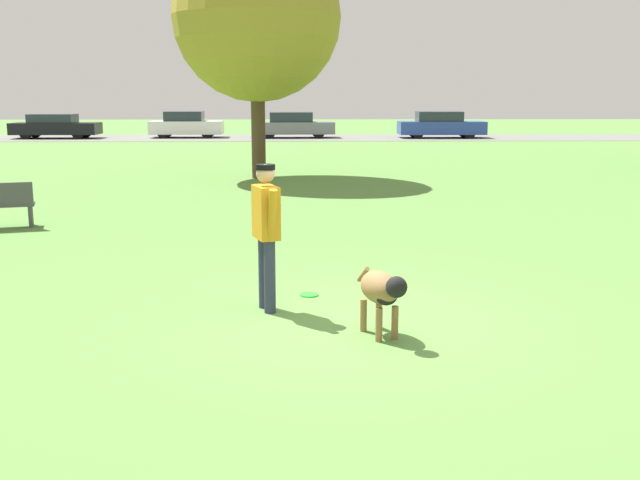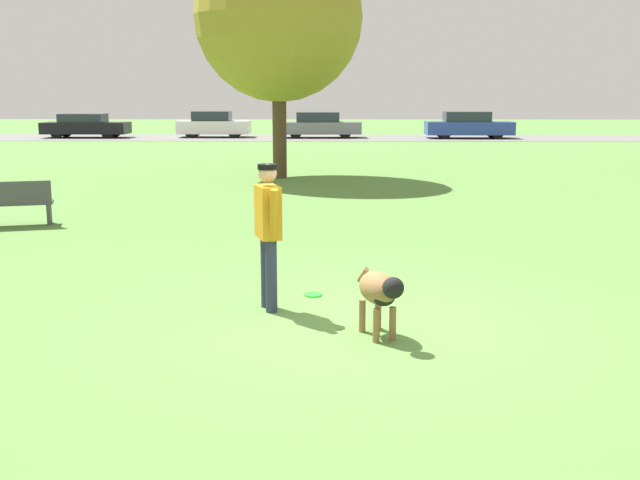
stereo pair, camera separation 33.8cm
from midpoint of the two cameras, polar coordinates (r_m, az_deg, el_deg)
The scene contains 10 objects.
ground_plane at distance 8.09m, azimuth 1.54°, elevation -6.30°, with size 120.00×120.00×0.00m, color #56843D.
far_road_strip at distance 40.54m, azimuth -0.84°, elevation 7.80°, with size 120.00×6.00×0.01m.
person at distance 8.35m, azimuth -5.28°, elevation 1.12°, with size 0.34×0.66×1.66m.
dog at distance 7.52m, azimuth 3.44°, elevation -3.87°, with size 0.52×0.94×0.70m.
frisbee at distance 9.13m, azimuth -1.90°, elevation -4.19°, with size 0.23×0.23×0.02m.
tree_mid_center at distance 21.61m, azimuth -5.32°, elevation 16.57°, with size 4.67×4.67×6.81m.
parked_car_black at distance 42.41m, azimuth -19.75°, elevation 8.16°, with size 4.51×1.67×1.28m.
parked_car_white at distance 41.36m, azimuth -10.40°, elevation 8.62°, with size 3.88×1.79×1.40m.
parked_car_grey at distance 40.51m, azimuth -2.33°, elevation 8.73°, with size 4.42×1.87×1.37m.
parked_car_blue at distance 40.85m, azimuth 8.95°, elevation 8.64°, with size 4.56×1.74×1.40m.
Camera 1 is at (-0.57, -7.71, 2.44)m, focal length 42.00 mm.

